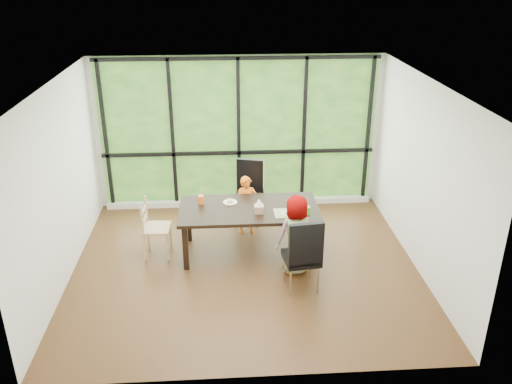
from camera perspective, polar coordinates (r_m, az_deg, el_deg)
ground at (r=7.87m, az=-1.16°, el=-8.02°), size 5.00×5.00×0.00m
back_wall at (r=9.36m, az=-1.89°, el=6.40°), size 5.00×0.00×5.00m
foliage_backdrop at (r=9.34m, az=-1.88°, el=6.36°), size 4.80×0.02×2.65m
window_mullions at (r=9.31m, az=-1.87°, el=6.29°), size 4.80×0.06×2.65m
window_sill at (r=9.74m, az=-1.76°, el=-1.10°), size 4.80×0.12×0.10m
dining_table at (r=8.06m, az=-0.76°, el=-4.13°), size 2.09×1.09×0.75m
chair_window_leather at (r=8.89m, az=-0.88°, el=-0.16°), size 0.57×0.57×1.08m
chair_interior_leather at (r=7.16m, az=4.92°, el=-6.55°), size 0.51×0.51×1.08m
chair_end_beech at (r=8.09m, az=-10.64°, el=-3.85°), size 0.41×0.43×0.90m
child_toddler at (r=8.57m, az=-0.99°, el=-1.44°), size 0.40×0.30×0.99m
child_older at (r=7.49m, az=4.18°, el=-4.63°), size 0.66×0.53×1.18m
placemat at (r=7.74m, az=3.60°, el=-2.27°), size 0.44×0.32×0.01m
plate_far at (r=8.06m, az=-2.80°, el=-1.11°), size 0.22×0.22×0.01m
plate_near at (r=7.73m, az=3.49°, el=-2.29°), size 0.20×0.20×0.01m
orange_cup at (r=8.04m, az=-5.93°, el=-0.83°), size 0.08×0.08×0.13m
green_cup at (r=7.70m, az=5.55°, el=-2.00°), size 0.08×0.08×0.13m
tissue_box at (r=7.72m, az=0.33°, el=-1.85°), size 0.13×0.13×0.11m
crepe_rolls_far at (r=8.05m, az=-2.81°, el=-0.95°), size 0.10×0.12×0.04m
crepe_rolls_near at (r=7.71m, az=3.49°, el=-2.13°), size 0.15×0.12×0.04m
straw_white at (r=7.99m, az=-5.96°, el=-0.13°), size 0.01×0.04×0.20m
straw_pink at (r=7.65m, az=5.58°, el=-1.31°), size 0.01×0.04×0.20m
tissue at (r=7.67m, az=0.33°, el=-1.10°), size 0.12×0.12×0.11m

